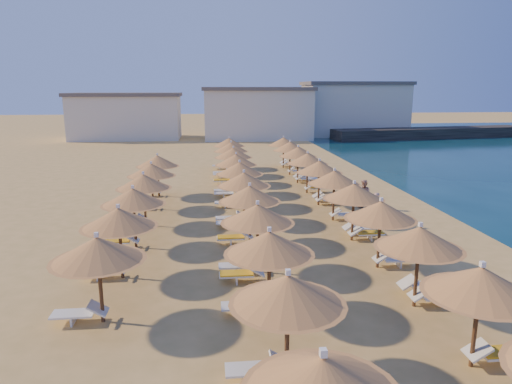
{
  "coord_description": "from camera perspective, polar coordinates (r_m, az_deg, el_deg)",
  "views": [
    {
      "loc": [
        -3.72,
        -21.57,
        7.19
      ],
      "look_at": [
        -1.07,
        4.0,
        1.3
      ],
      "focal_mm": 32.0,
      "sensor_mm": 36.0,
      "label": 1
    }
  ],
  "objects": [
    {
      "name": "loungers",
      "position": [
        24.65,
        1.37,
        -3.22
      ],
      "size": [
        13.3,
        35.75,
        0.66
      ],
      "color": "white",
      "rests_on": "ground"
    },
    {
      "name": "beachgoer_a",
      "position": [
        24.92,
        14.6,
        -2.12
      ],
      "size": [
        0.66,
        0.78,
        1.82
      ],
      "primitive_type": "imported",
      "rotation": [
        0.0,
        0.0,
        -1.96
      ],
      "color": "tan",
      "rests_on": "ground"
    },
    {
      "name": "parasol_row_east",
      "position": [
        25.19,
        9.77,
        1.69
      ],
      "size": [
        2.91,
        37.16,
        2.94
      ],
      "color": "brown",
      "rests_on": "ground"
    },
    {
      "name": "parasol_row_west",
      "position": [
        24.33,
        -1.52,
        1.48
      ],
      "size": [
        2.91,
        37.16,
        2.94
      ],
      "color": "brown",
      "rests_on": "ground"
    },
    {
      "name": "parasol_row_inland",
      "position": [
        22.85,
        -14.44,
        0.32
      ],
      "size": [
        2.91,
        20.03,
        2.94
      ],
      "color": "brown",
      "rests_on": "ground"
    },
    {
      "name": "jetty",
      "position": [
        71.73,
        21.0,
        6.9
      ],
      "size": [
        30.26,
        8.31,
        1.5
      ],
      "primitive_type": "cube",
      "rotation": [
        0.0,
        0.0,
        0.15
      ],
      "color": "black",
      "rests_on": "ground"
    },
    {
      "name": "beachgoer_b",
      "position": [
        28.19,
        13.33,
        -0.34
      ],
      "size": [
        0.96,
        1.07,
        1.81
      ],
      "primitive_type": "imported",
      "rotation": [
        0.0,
        0.0,
        -1.2
      ],
      "color": "tan",
      "rests_on": "ground"
    },
    {
      "name": "ground",
      "position": [
        23.04,
        3.68,
        -5.3
      ],
      "size": [
        220.0,
        220.0,
        0.0
      ],
      "primitive_type": "plane",
      "color": "tan",
      "rests_on": "ground"
    },
    {
      "name": "hotel_blocks",
      "position": [
        68.16,
        0.1,
        9.96
      ],
      "size": [
        49.65,
        11.85,
        8.1
      ],
      "color": "beige",
      "rests_on": "ground"
    }
  ]
}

